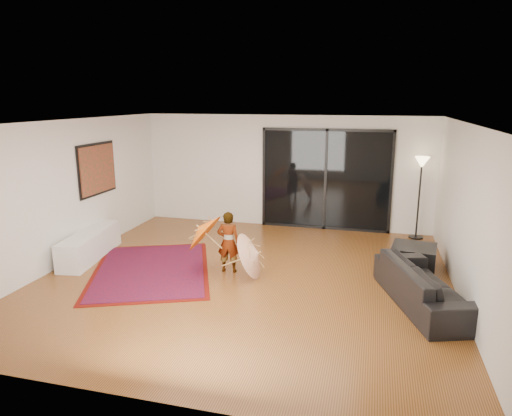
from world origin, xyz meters
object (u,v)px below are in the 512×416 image
(sofa, at_px, (425,285))
(ottoman, at_px, (413,257))
(media_console, at_px, (90,245))
(child, at_px, (228,242))

(sofa, height_order, ottoman, sofa)
(media_console, distance_m, child, 2.89)
(sofa, relative_size, ottoman, 2.85)
(ottoman, xyz_separation_m, child, (-3.26, -0.99, 0.34))
(ottoman, distance_m, child, 3.43)
(child, bearing_deg, sofa, 165.16)
(ottoman, bearing_deg, media_console, -171.06)
(sofa, bearing_deg, child, 61.38)
(media_console, height_order, child, child)
(media_console, distance_m, sofa, 6.23)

